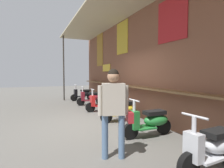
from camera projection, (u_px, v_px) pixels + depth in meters
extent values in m
plane|color=#56544F|center=(91.00, 124.00, 5.74)|extent=(37.79, 37.79, 0.00)
cube|color=brown|center=(145.00, 63.00, 6.43)|extent=(13.50, 0.25, 3.99)
cube|color=brown|center=(138.00, 87.00, 6.36)|extent=(12.15, 0.36, 0.05)
cube|color=olive|center=(100.00, 50.00, 10.38)|extent=(0.95, 0.02, 1.81)
cube|color=gold|center=(122.00, 38.00, 7.74)|extent=(1.01, 0.02, 1.36)
cube|color=#B22328|center=(172.00, 19.00, 4.96)|extent=(1.14, 0.02, 1.20)
cube|color=gold|center=(106.00, 68.00, 9.49)|extent=(1.01, 0.03, 0.37)
cube|color=#BCB28E|center=(117.00, 3.00, 5.88)|extent=(12.96, 1.98, 0.06)
cylinder|color=#332D28|center=(64.00, 68.00, 10.83)|extent=(0.08, 0.08, 3.90)
ellipsoid|color=black|center=(86.00, 94.00, 10.91)|extent=(0.41, 0.72, 0.30)
cube|color=black|center=(85.00, 90.00, 10.87)|extent=(0.32, 0.56, 0.10)
cube|color=black|center=(81.00, 96.00, 10.76)|extent=(0.40, 0.52, 0.04)
cube|color=black|center=(76.00, 93.00, 10.62)|extent=(0.29, 0.17, 0.44)
cylinder|color=#B7B7BC|center=(76.00, 91.00, 10.61)|extent=(0.07, 0.07, 0.70)
cylinder|color=#B7B7BC|center=(75.00, 85.00, 10.59)|extent=(0.46, 0.06, 0.04)
cylinder|color=black|center=(74.00, 98.00, 10.59)|extent=(0.12, 0.40, 0.40)
cylinder|color=black|center=(90.00, 97.00, 11.03)|extent=(0.12, 0.40, 0.40)
ellipsoid|color=maroon|center=(95.00, 97.00, 9.30)|extent=(0.43, 0.73, 0.30)
cube|color=black|center=(94.00, 93.00, 9.27)|extent=(0.34, 0.57, 0.10)
cube|color=maroon|center=(89.00, 100.00, 9.20)|extent=(0.42, 0.53, 0.04)
cube|color=maroon|center=(83.00, 96.00, 9.09)|extent=(0.29, 0.18, 0.44)
cylinder|color=#B7B7BC|center=(83.00, 94.00, 9.08)|extent=(0.07, 0.07, 0.70)
cylinder|color=#B7B7BC|center=(83.00, 87.00, 9.06)|extent=(0.46, 0.07, 0.04)
cylinder|color=black|center=(81.00, 102.00, 9.07)|extent=(0.13, 0.41, 0.40)
cylinder|color=black|center=(100.00, 101.00, 9.39)|extent=(0.13, 0.41, 0.40)
ellipsoid|color=red|center=(107.00, 102.00, 7.79)|extent=(0.40, 0.71, 0.30)
cube|color=black|center=(106.00, 97.00, 7.76)|extent=(0.31, 0.56, 0.10)
cube|color=red|center=(99.00, 106.00, 7.66)|extent=(0.39, 0.51, 0.04)
cube|color=red|center=(93.00, 101.00, 7.54)|extent=(0.28, 0.17, 0.44)
cylinder|color=#B7B7BC|center=(93.00, 98.00, 7.53)|extent=(0.07, 0.07, 0.70)
cylinder|color=#B7B7BC|center=(93.00, 89.00, 7.51)|extent=(0.46, 0.05, 0.04)
cylinder|color=black|center=(90.00, 107.00, 7.52)|extent=(0.11, 0.40, 0.40)
cylinder|color=black|center=(113.00, 106.00, 7.89)|extent=(0.11, 0.40, 0.40)
ellipsoid|color=gold|center=(126.00, 109.00, 6.19)|extent=(0.43, 0.73, 0.30)
cube|color=black|center=(125.00, 103.00, 6.16)|extent=(0.34, 0.57, 0.10)
cube|color=gold|center=(117.00, 114.00, 6.04)|extent=(0.42, 0.53, 0.04)
cube|color=gold|center=(109.00, 108.00, 5.88)|extent=(0.29, 0.18, 0.44)
cylinder|color=#B7B7BC|center=(109.00, 104.00, 5.88)|extent=(0.07, 0.07, 0.70)
cylinder|color=#B7B7BC|center=(109.00, 94.00, 5.86)|extent=(0.46, 0.07, 0.04)
cylinder|color=black|center=(106.00, 117.00, 5.85)|extent=(0.13, 0.41, 0.40)
cylinder|color=black|center=(132.00, 114.00, 6.32)|extent=(0.13, 0.41, 0.40)
ellipsoid|color=#237533|center=(156.00, 120.00, 4.67)|extent=(0.39, 0.70, 0.30)
cube|color=black|center=(155.00, 113.00, 4.64)|extent=(0.31, 0.55, 0.10)
cube|color=#237533|center=(144.00, 127.00, 4.54)|extent=(0.39, 0.50, 0.04)
cube|color=#237533|center=(134.00, 120.00, 4.41)|extent=(0.28, 0.16, 0.44)
cylinder|color=#B7B7BC|center=(134.00, 115.00, 4.41)|extent=(0.07, 0.07, 0.70)
cylinder|color=#B7B7BC|center=(134.00, 100.00, 4.39)|extent=(0.46, 0.04, 0.04)
cylinder|color=black|center=(130.00, 131.00, 4.39)|extent=(0.10, 0.40, 0.40)
cylinder|color=black|center=(164.00, 127.00, 4.77)|extent=(0.10, 0.40, 0.40)
ellipsoid|color=#B2B5BA|center=(220.00, 144.00, 3.06)|extent=(0.42, 0.72, 0.30)
cube|color=black|center=(218.00, 133.00, 3.03)|extent=(0.33, 0.57, 0.10)
cube|color=#B2B5BA|center=(206.00, 157.00, 2.92)|extent=(0.41, 0.52, 0.04)
cube|color=#B2B5BA|center=(194.00, 147.00, 2.77)|extent=(0.29, 0.18, 0.44)
cylinder|color=#B7B7BC|center=(194.00, 139.00, 2.76)|extent=(0.07, 0.07, 0.70)
cylinder|color=#B7B7BC|center=(194.00, 116.00, 2.74)|extent=(0.46, 0.06, 0.04)
cylinder|color=black|center=(189.00, 165.00, 2.74)|extent=(0.12, 0.40, 0.40)
cylinder|color=slate|center=(105.00, 137.00, 3.38)|extent=(0.12, 0.12, 0.83)
cylinder|color=slate|center=(122.00, 136.00, 3.39)|extent=(0.12, 0.12, 0.83)
cube|color=#ADA393|center=(113.00, 99.00, 3.35)|extent=(0.31, 0.45, 0.59)
sphere|color=#A37556|center=(113.00, 76.00, 3.32)|extent=(0.22, 0.22, 0.22)
sphere|color=black|center=(113.00, 74.00, 3.32)|extent=(0.21, 0.21, 0.21)
cylinder|color=#ADA393|center=(100.00, 101.00, 3.31)|extent=(0.08, 0.08, 0.55)
cylinder|color=#ADA393|center=(126.00, 100.00, 3.38)|extent=(0.08, 0.08, 0.55)
cube|color=maroon|center=(130.00, 117.00, 3.43)|extent=(0.28, 0.17, 0.20)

